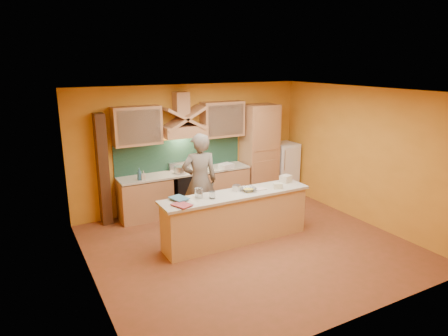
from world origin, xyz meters
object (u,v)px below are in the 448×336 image
stove (186,192)px  mixing_bowl (249,189)px  person (200,181)px  fridge (284,168)px  kitchen_scale (237,188)px

stove → mixing_bowl: bearing=-76.3°
person → mixing_bowl: (0.58, -0.91, 0.01)m
person → mixing_bowl: person is taller
fridge → kitchen_scale: bearing=-143.6°
mixing_bowl → stove: bearing=103.7°
kitchen_scale → fridge: bearing=15.7°
fridge → kitchen_scale: 3.04m
stove → person: (-0.12, -0.99, 0.52)m
person → kitchen_scale: (0.39, -0.80, 0.02)m
fridge → kitchen_scale: (-2.43, -1.79, 0.34)m
stove → fridge: (2.70, 0.00, 0.20)m
stove → mixing_bowl: 2.03m
stove → kitchen_scale: kitchen_scale is taller
kitchen_scale → person: bearing=95.1°
person → kitchen_scale: bearing=128.0°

